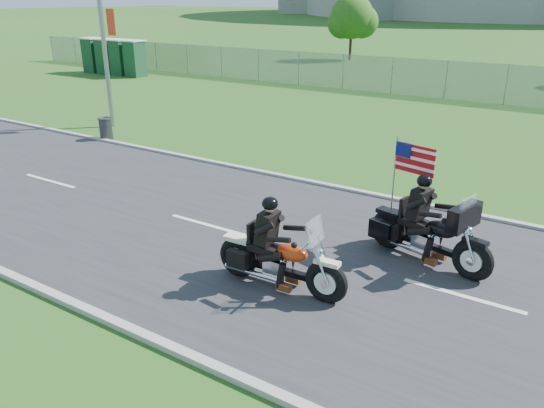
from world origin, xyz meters
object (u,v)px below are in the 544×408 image
Objects in this scene: porta_toilet_c at (107,57)px; trash_can at (106,129)px; motorcycle_follow at (428,235)px; porta_toilet_b at (120,58)px; motorcycle_lead at (278,261)px; porta_toilet_a at (135,59)px; porta_toilet_d at (93,56)px.

trash_can is (14.36, -12.70, -0.73)m from porta_toilet_c.
motorcycle_follow is (27.79, -16.00, -0.51)m from porta_toilet_c.
porta_toilet_b is at bearing 162.75° from motorcycle_follow.
porta_toilet_b reaches higher than motorcycle_lead.
motorcycle_follow reaches higher than porta_toilet_c.
porta_toilet_a is 17.19m from trash_can.
motorcycle_lead is (27.15, -18.52, -0.57)m from porta_toilet_d.
porta_toilet_a reaches higher than motorcycle_lead.
motorcycle_follow reaches higher than porta_toilet_b.
porta_toilet_d reaches higher than motorcycle_lead.
porta_toilet_a is 1.40m from porta_toilet_b.
porta_toilet_b is 1.00× the size of porta_toilet_d.
porta_toilet_c is at bearing 142.18° from motorcycle_lead.
trash_can is (12.96, -12.70, -0.73)m from porta_toilet_b.
trash_can is at bearing -41.48° from porta_toilet_c.
porta_toilet_c is 31.73m from motorcycle_lead.
motorcycle_lead reaches higher than trash_can.
porta_toilet_d is 32.88m from motorcycle_lead.
porta_toilet_c is at bearing 180.00° from porta_toilet_b.
porta_toilet_a is at bearing 0.00° from porta_toilet_c.
motorcycle_follow is at bearing -28.72° from porta_toilet_d.
porta_toilet_d is (-1.40, 0.00, 0.00)m from porta_toilet_c.
motorcycle_follow reaches higher than porta_toilet_d.
porta_toilet_b reaches higher than trash_can.
trash_can is at bearing -47.68° from porta_toilet_a.
porta_toilet_a reaches higher than trash_can.
porta_toilet_b is at bearing 0.00° from porta_toilet_d.
porta_toilet_a is at bearing 0.00° from porta_toilet_d.
porta_toilet_d is 33.29m from motorcycle_follow.
porta_toilet_d is at bearing 143.61° from motorcycle_lead.
motorcycle_lead is at bearing -114.91° from motorcycle_follow.
porta_toilet_c is 1.00× the size of porta_toilet_d.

